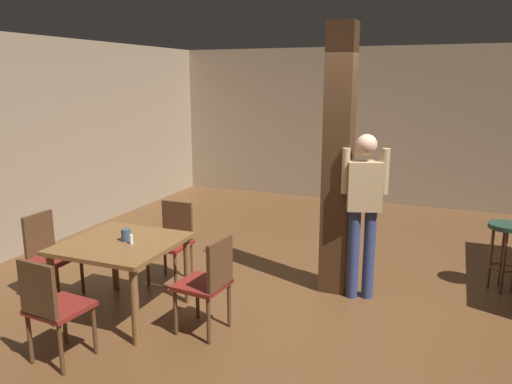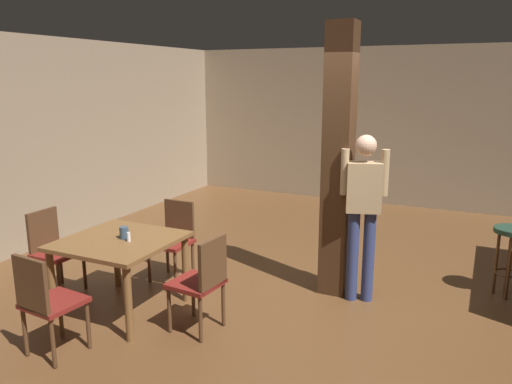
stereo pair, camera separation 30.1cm
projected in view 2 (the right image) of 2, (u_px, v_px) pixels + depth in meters
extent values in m
plane|color=brown|center=(317.00, 301.00, 5.16)|extent=(10.80, 10.80, 0.00)
cube|color=gray|center=(400.00, 127.00, 8.82)|extent=(8.00, 0.10, 2.80)
cube|color=gray|center=(27.00, 145.00, 6.51)|extent=(0.10, 9.00, 2.80)
cube|color=#422816|center=(338.00, 164.00, 5.11)|extent=(0.28, 0.28, 2.80)
cube|color=brown|center=(119.00, 241.00, 4.81)|extent=(1.04, 1.04, 0.04)
cylinder|color=brown|center=(186.00, 269.00, 5.10)|extent=(0.07, 0.07, 0.70)
cylinder|color=brown|center=(116.00, 256.00, 5.48)|extent=(0.07, 0.07, 0.70)
cylinder|color=brown|center=(128.00, 304.00, 4.31)|extent=(0.07, 0.07, 0.70)
cylinder|color=brown|center=(52.00, 286.00, 4.68)|extent=(0.07, 0.07, 0.70)
cube|color=maroon|center=(196.00, 283.00, 4.50)|extent=(0.46, 0.46, 0.04)
cube|color=#4C301C|center=(213.00, 264.00, 4.35)|extent=(0.07, 0.38, 0.45)
cylinder|color=#4C301C|center=(169.00, 309.00, 4.49)|extent=(0.04, 0.04, 0.43)
cylinder|color=#4C301C|center=(193.00, 295.00, 4.78)|extent=(0.04, 0.04, 0.43)
cylinder|color=#4C301C|center=(200.00, 319.00, 4.31)|extent=(0.04, 0.04, 0.43)
cylinder|color=#4C301C|center=(223.00, 303.00, 4.61)|extent=(0.04, 0.04, 0.43)
cube|color=maroon|center=(171.00, 243.00, 5.59)|extent=(0.42, 0.42, 0.04)
cube|color=#4C301C|center=(180.00, 220.00, 5.70)|extent=(0.38, 0.04, 0.45)
cylinder|color=#4C301C|center=(175.00, 270.00, 5.41)|extent=(0.04, 0.04, 0.43)
cylinder|color=#4C301C|center=(149.00, 265.00, 5.55)|extent=(0.04, 0.04, 0.43)
cylinder|color=#4C301C|center=(193.00, 259.00, 5.72)|extent=(0.04, 0.04, 0.43)
cylinder|color=#4C301C|center=(168.00, 255.00, 5.86)|extent=(0.04, 0.04, 0.43)
cube|color=maroon|center=(58.00, 254.00, 5.25)|extent=(0.43, 0.43, 0.04)
cube|color=#4C301C|center=(43.00, 231.00, 5.29)|extent=(0.04, 0.38, 0.45)
cylinder|color=#4C301C|center=(84.00, 271.00, 5.38)|extent=(0.04, 0.04, 0.43)
cylinder|color=#4C301C|center=(59.00, 282.00, 5.08)|extent=(0.04, 0.04, 0.43)
cylinder|color=#4C301C|center=(61.00, 265.00, 5.53)|extent=(0.04, 0.04, 0.43)
cylinder|color=#4C301C|center=(35.00, 276.00, 5.23)|extent=(0.04, 0.04, 0.43)
cube|color=maroon|center=(54.00, 303.00, 4.11)|extent=(0.46, 0.46, 0.04)
cube|color=#4C301C|center=(31.00, 285.00, 3.90)|extent=(0.38, 0.07, 0.45)
cylinder|color=#4C301C|center=(61.00, 314.00, 4.39)|extent=(0.04, 0.04, 0.43)
cylinder|color=#4C301C|center=(88.00, 324.00, 4.22)|extent=(0.04, 0.04, 0.43)
cylinder|color=#4C301C|center=(25.00, 331.00, 4.10)|extent=(0.04, 0.04, 0.43)
cylinder|color=#4C301C|center=(53.00, 342.00, 3.92)|extent=(0.04, 0.04, 0.43)
cylinder|color=#33475B|center=(124.00, 233.00, 4.81)|extent=(0.09, 0.09, 0.12)
cylinder|color=silver|center=(129.00, 237.00, 4.72)|extent=(0.03, 0.03, 0.09)
cube|color=tan|center=(364.00, 187.00, 4.94)|extent=(0.38, 0.29, 0.50)
sphere|color=tan|center=(366.00, 146.00, 4.85)|extent=(0.26, 0.26, 0.21)
cylinder|color=navy|center=(368.00, 257.00, 5.09)|extent=(0.15, 0.15, 0.95)
cylinder|color=navy|center=(353.00, 256.00, 5.11)|extent=(0.15, 0.15, 0.95)
cylinder|color=tan|center=(385.00, 173.00, 4.88)|extent=(0.10, 0.10, 0.46)
cylinder|color=tan|center=(345.00, 172.00, 4.93)|extent=(0.10, 0.10, 0.46)
torus|color=brown|center=(508.00, 273.00, 5.25)|extent=(0.26, 0.26, 0.02)
cylinder|color=brown|center=(509.00, 261.00, 5.33)|extent=(0.03, 0.03, 0.69)
cylinder|color=brown|center=(509.00, 268.00, 5.12)|extent=(0.03, 0.03, 0.69)
cylinder|color=brown|center=(496.00, 263.00, 5.28)|extent=(0.03, 0.03, 0.69)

